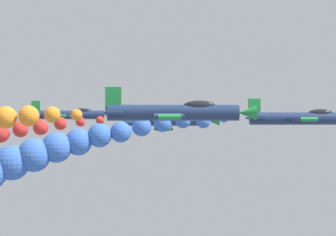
# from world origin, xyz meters

# --- Properties ---
(airplane_lead) EXTENTS (9.56, 10.35, 2.32)m
(airplane_lead) POSITION_xyz_m (5.56, 11.74, 109.02)
(airplane_lead) COLOR navy
(smoke_trail_lead) EXTENTS (5.57, 23.69, 7.36)m
(smoke_trail_lead) POSITION_xyz_m (7.74, -11.60, 105.66)
(smoke_trail_lead) COLOR blue
(airplane_left_inner) EXTENTS (9.50, 10.35, 2.79)m
(airplane_left_inner) POSITION_xyz_m (-6.83, 0.19, 108.74)
(airplane_left_inner) COLOR navy
(airplane_right_inner) EXTENTS (9.57, 10.35, 2.34)m
(airplane_right_inner) POSITION_xyz_m (18.05, 0.01, 109.46)
(airplane_right_inner) COLOR navy
(airplane_left_outer) EXTENTS (9.56, 10.35, 2.32)m
(airplane_left_outer) POSITION_xyz_m (-19.14, -11.80, 109.40)
(airplane_left_outer) COLOR navy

